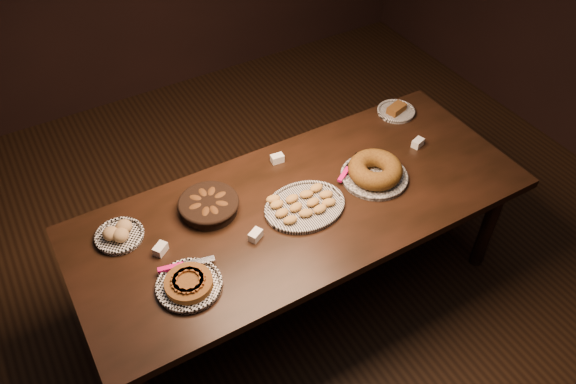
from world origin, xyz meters
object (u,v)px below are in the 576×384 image
bundt_cake_plate (375,171)px  buffet_table (303,213)px  apple_tart_plate (189,284)px  madeleine_platter (304,205)px

bundt_cake_plate → buffet_table: bearing=-160.5°
buffet_table → apple_tart_plate: bearing=-165.0°
apple_tart_plate → madeleine_platter: (0.71, 0.16, -0.00)m
buffet_table → bundt_cake_plate: bundt_cake_plate is taller
madeleine_platter → buffet_table: bearing=60.1°
bundt_cake_plate → apple_tart_plate: bearing=-148.6°
buffet_table → apple_tart_plate: (-0.72, -0.19, 0.10)m
buffet_table → bundt_cake_plate: 0.45m
buffet_table → bundt_cake_plate: bearing=-3.9°
bundt_cake_plate → madeleine_platter: bearing=-156.5°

